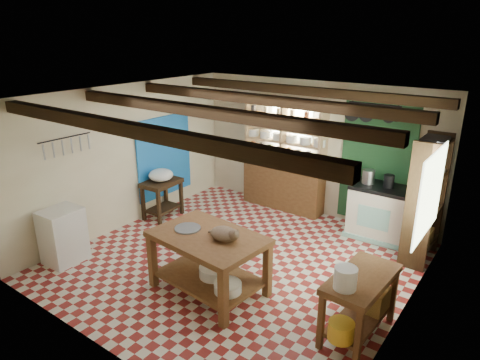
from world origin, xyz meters
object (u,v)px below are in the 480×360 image
Objects in this scene: prep_table at (162,199)px; work_table at (209,263)px; right_counter at (359,305)px; cat at (224,234)px; stove at (379,212)px; white_cabinet at (63,236)px.

work_table is at bearing -34.04° from prep_table.
work_table reaches higher than right_counter.
cat reaches higher than prep_table.
prep_table is at bearing 154.39° from work_table.
work_table is at bearing -178.69° from cat.
cat is at bearing 11.31° from work_table.
cat is (2.61, -1.37, 0.57)m from prep_table.
stove reaches higher than work_table.
white_cabinet is at bearing -158.07° from work_table.
white_cabinet is at bearing -93.78° from prep_table.
work_table is at bearing -115.37° from stove.
prep_table is 0.67× the size of right_counter.
prep_table is 0.85× the size of white_cabinet.
right_counter reaches higher than prep_table.
cat is at bearing -166.67° from right_counter.
stove is at bearing 107.59° from right_counter.
white_cabinet is at bearing -169.06° from cat.
work_table is 1.55× the size of stove.
right_counter is (4.40, 1.06, -0.04)m from white_cabinet.
stove is 2.78m from right_counter.
white_cabinet is (-2.37, -0.71, 0.01)m from work_table.
stove is at bearing 20.61° from prep_table.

